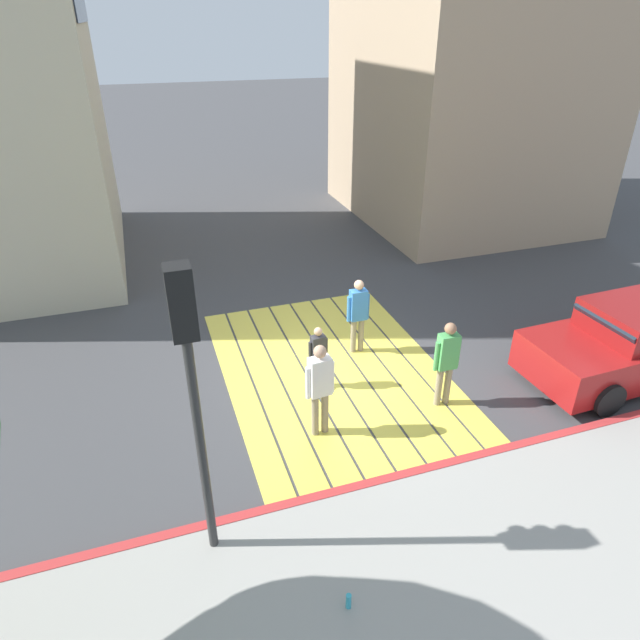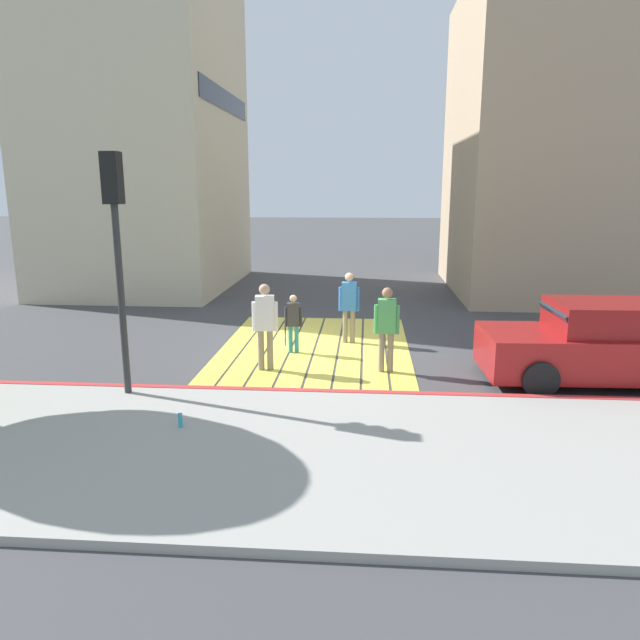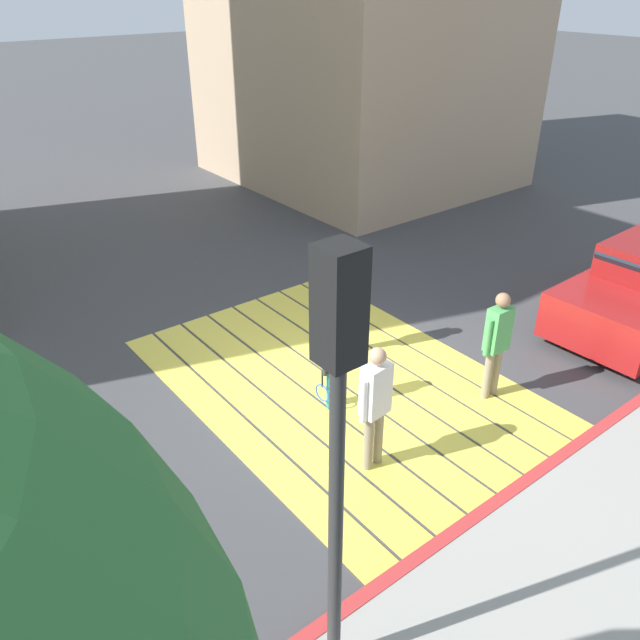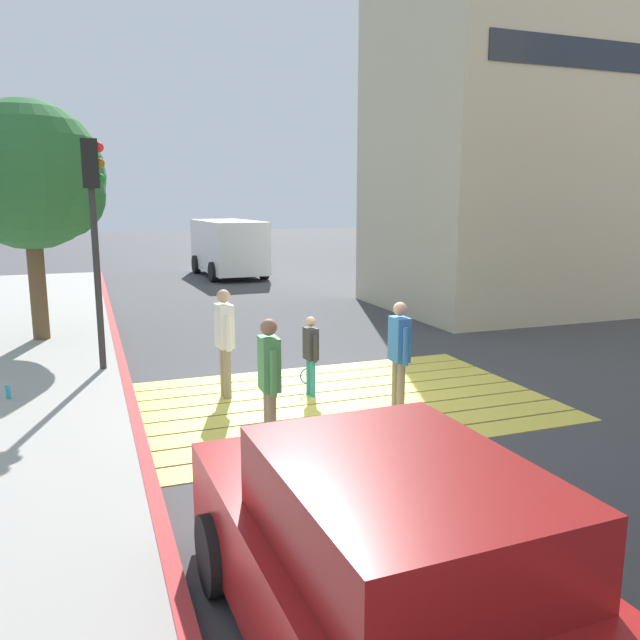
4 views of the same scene
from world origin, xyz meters
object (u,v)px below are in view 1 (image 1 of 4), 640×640
object	(u,v)px
car_parked_near_curb	(631,343)
traffic_light_corner	(190,364)
pedestrian_adult_side	(447,358)
water_bottle	(349,601)
pedestrian_child_with_racket	(318,354)
pedestrian_adult_trailing	(320,384)
pedestrian_adult_lead	(358,311)

from	to	relation	value
car_parked_near_curb	traffic_light_corner	size ratio (longest dim) A/B	1.03
car_parked_near_curb	pedestrian_adult_side	bearing A→B (deg)	85.63
water_bottle	pedestrian_child_with_racket	xyz separation A→B (m)	(4.63, -1.15, 0.52)
pedestrian_adult_trailing	pedestrian_adult_lead	bearing A→B (deg)	-35.16
car_parked_near_curb	traffic_light_corner	xyz separation A→B (m)	(-1.58, 8.63, 2.30)
car_parked_near_curb	water_bottle	bearing A→B (deg)	112.92
pedestrian_adult_side	pedestrian_child_with_racket	world-z (taller)	pedestrian_adult_side
car_parked_near_curb	traffic_light_corner	world-z (taller)	traffic_light_corner
traffic_light_corner	pedestrian_adult_lead	xyz separation A→B (m)	(4.14, -3.78, -2.04)
pedestrian_adult_side	pedestrian_child_with_racket	distance (m)	2.42
pedestrian_adult_trailing	water_bottle	bearing A→B (deg)	167.25
water_bottle	pedestrian_adult_side	xyz separation A→B (m)	(3.36, -3.19, 0.78)
water_bottle	pedestrian_adult_trailing	xyz separation A→B (m)	(3.30, -0.75, 0.81)
traffic_light_corner	pedestrian_adult_lead	world-z (taller)	traffic_light_corner
car_parked_near_curb	pedestrian_adult_trailing	xyz separation A→B (m)	(0.25, 6.48, 0.31)
car_parked_near_curb	pedestrian_child_with_racket	xyz separation A→B (m)	(1.58, 6.07, 0.02)
pedestrian_adult_lead	car_parked_near_curb	bearing A→B (deg)	-117.85
pedestrian_adult_side	water_bottle	bearing A→B (deg)	136.48
pedestrian_child_with_racket	pedestrian_adult_trailing	bearing A→B (deg)	163.18
pedestrian_adult_lead	water_bottle	bearing A→B (deg)	157.06
car_parked_near_curb	pedestrian_adult_trailing	size ratio (longest dim) A/B	2.43
car_parked_near_curb	pedestrian_adult_lead	xyz separation A→B (m)	(2.56, 4.85, 0.26)
pedestrian_adult_lead	pedestrian_adult_trailing	distance (m)	2.83
traffic_light_corner	pedestrian_adult_trailing	distance (m)	3.46
pedestrian_adult_side	pedestrian_child_with_racket	size ratio (longest dim) A/B	1.30
car_parked_near_curb	pedestrian_adult_side	world-z (taller)	pedestrian_adult_side
pedestrian_adult_trailing	pedestrian_adult_side	size ratio (longest dim) A/B	1.03
car_parked_near_curb	pedestrian_adult_lead	distance (m)	5.49
pedestrian_adult_lead	pedestrian_adult_side	world-z (taller)	pedestrian_adult_side
water_bottle	pedestrian_adult_lead	distance (m)	6.15
pedestrian_child_with_racket	pedestrian_adult_lead	bearing A→B (deg)	-51.34
pedestrian_child_with_racket	water_bottle	bearing A→B (deg)	166.06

